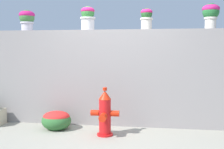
% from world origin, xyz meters
% --- Properties ---
extents(ground_plane, '(24.00, 24.00, 0.00)m').
position_xyz_m(ground_plane, '(0.00, 0.00, 0.00)').
color(ground_plane, gray).
extents(stone_wall, '(6.21, 0.29, 1.76)m').
position_xyz_m(stone_wall, '(0.00, 1.00, 0.88)').
color(stone_wall, gray).
rests_on(stone_wall, ground).
extents(potted_plant_1, '(0.30, 0.30, 0.39)m').
position_xyz_m(potted_plant_1, '(-1.68, 0.98, 1.99)').
color(potted_plant_1, silver).
rests_on(potted_plant_1, stone_wall).
extents(potted_plant_2, '(0.29, 0.29, 0.44)m').
position_xyz_m(potted_plant_2, '(-0.50, 1.01, 2.01)').
color(potted_plant_2, silver).
rests_on(potted_plant_2, stone_wall).
extents(potted_plant_3, '(0.23, 0.23, 0.38)m').
position_xyz_m(potted_plant_3, '(0.58, 1.01, 1.98)').
color(potted_plant_3, beige).
rests_on(potted_plant_3, stone_wall).
extents(potted_plant_4, '(0.30, 0.30, 0.44)m').
position_xyz_m(potted_plant_4, '(1.69, 1.00, 2.03)').
color(potted_plant_4, beige).
rests_on(potted_plant_4, stone_wall).
extents(fire_hydrant, '(0.47, 0.38, 0.79)m').
position_xyz_m(fire_hydrant, '(-0.05, 0.28, 0.35)').
color(fire_hydrant, red).
rests_on(fire_hydrant, ground).
extents(flower_bush_left, '(0.52, 0.47, 0.34)m').
position_xyz_m(flower_bush_left, '(-0.96, 0.51, 0.18)').
color(flower_bush_left, '#2F6530').
rests_on(flower_bush_left, ground).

